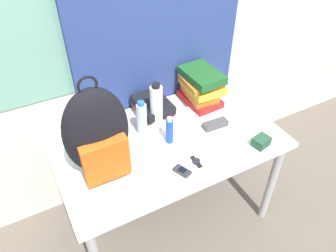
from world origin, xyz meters
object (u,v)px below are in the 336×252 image
book_stack_left (153,108)px  camera_pouch (261,142)px  book_stack_center (201,86)px  wristwatch (196,161)px  water_bottle (142,119)px  sunscreen_bottle (170,131)px  backpack (97,135)px  sports_bottle (157,107)px  sunglasses_case (215,124)px  cell_phone (182,171)px

book_stack_left → camera_pouch: bearing=-51.3°
book_stack_center → wristwatch: bearing=-124.3°
water_bottle → camera_pouch: (0.53, -0.40, -0.08)m
sunscreen_bottle → wristwatch: sunscreen_bottle is taller
backpack → sunscreen_bottle: bearing=4.0°
backpack → water_bottle: backpack is taller
wristwatch → backpack: bearing=158.2°
sunscreen_bottle → camera_pouch: (0.43, -0.26, -0.05)m
backpack → sports_bottle: backpack is taller
book_stack_center → wristwatch: book_stack_center is taller
backpack → sunglasses_case: (0.70, 0.01, -0.22)m
wristwatch → sunglasses_case: bearing=37.5°
backpack → sunscreen_bottle: (0.40, 0.03, -0.16)m
cell_phone → camera_pouch: 0.48m
sports_bottle → cell_phone: sports_bottle is taller
backpack → wristwatch: 0.53m
cell_phone → sunscreen_bottle: bearing=77.3°
sports_bottle → sunscreen_bottle: (0.01, -0.15, -0.06)m
backpack → cell_phone: size_ratio=5.49×
book_stack_left → sunscreen_bottle: (-0.02, -0.25, 0.02)m
sunscreen_bottle → cell_phone: size_ratio=1.70×
backpack → camera_pouch: backpack is taller
book_stack_left → sports_bottle: size_ratio=0.86×
sports_bottle → book_stack_left: bearing=75.4°
backpack → camera_pouch: bearing=-16.0°
backpack → book_stack_left: 0.53m
water_bottle → sunscreen_bottle: size_ratio=1.29×
cell_phone → sunglasses_case: size_ratio=0.66×
water_bottle → sports_bottle: bearing=4.9°
camera_pouch → wristwatch: size_ratio=1.13×
cell_phone → sunglasses_case: (0.35, 0.22, 0.01)m
book_stack_center → sports_bottle: size_ratio=0.97×
sunglasses_case → sports_bottle: bearing=152.4°
water_bottle → sunglasses_case: 0.44m
sunscreen_bottle → camera_pouch: sunscreen_bottle is taller
water_bottle → sports_bottle: sports_bottle is taller
book_stack_left → book_stack_center: book_stack_center is taller
sports_bottle → sunglasses_case: size_ratio=1.98×
backpack → cell_phone: bearing=-30.6°
sunglasses_case → book_stack_left: bearing=136.9°
sports_bottle → wristwatch: 0.38m
backpack → sports_bottle: (0.39, 0.17, -0.09)m
backpack → book_stack_center: bearing=19.9°
sports_bottle → sunscreen_bottle: bearing=-87.7°
sports_bottle → wristwatch: sports_bottle is taller
sunglasses_case → wristwatch: sunglasses_case is taller
camera_pouch → wristwatch: bearing=171.3°
book_stack_left → water_bottle: (-0.12, -0.11, 0.04)m
book_stack_left → sunscreen_bottle: size_ratio=1.51×
wristwatch → book_stack_center: bearing=55.7°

